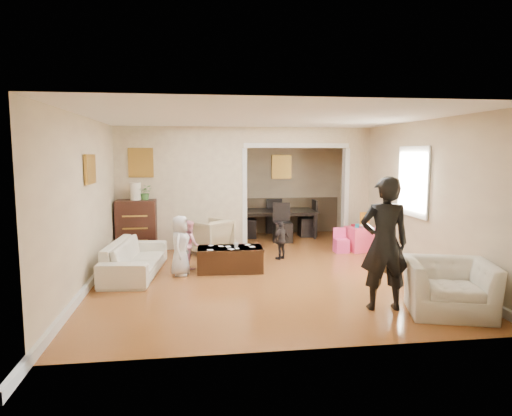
{
  "coord_description": "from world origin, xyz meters",
  "views": [
    {
      "loc": [
        -1.11,
        -7.9,
        2.05
      ],
      "look_at": [
        0.0,
        0.2,
        1.05
      ],
      "focal_mm": 31.65,
      "sensor_mm": 36.0,
      "label": 1
    }
  ],
  "objects": [
    {
      "name": "framed_art_sofa_wall",
      "position": [
        -2.71,
        -0.6,
        1.8
      ],
      "size": [
        0.03,
        0.55,
        0.4
      ],
      "primitive_type": "cube",
      "color": "brown"
    },
    {
      "name": "child_toddler",
      "position": [
        0.54,
        0.53,
        0.37
      ],
      "size": [
        0.46,
        0.41,
        0.75
      ],
      "primitive_type": "imported",
      "rotation": [
        0.0,
        0.0,
        -2.5
      ],
      "color": "black",
      "rests_on": "ground"
    },
    {
      "name": "coffee_table",
      "position": [
        -0.51,
        -0.22,
        0.21
      ],
      "size": [
        1.15,
        0.62,
        0.42
      ],
      "primitive_type": "cube",
      "rotation": [
        0.0,
        0.0,
        -0.05
      ],
      "color": "#372211",
      "rests_on": "ground"
    },
    {
      "name": "armchair_front",
      "position": [
        2.1,
        -2.67,
        0.34
      ],
      "size": [
        1.26,
        1.17,
        0.68
      ],
      "primitive_type": "imported",
      "rotation": [
        0.0,
        0.0,
        -0.29
      ],
      "color": "beige",
      "rests_on": "ground"
    },
    {
      "name": "partition_right",
      "position": [
        2.48,
        1.8,
        1.3
      ],
      "size": [
        0.55,
        0.18,
        2.6
      ],
      "primitive_type": "cube",
      "color": "beige",
      "rests_on": "ground"
    },
    {
      "name": "sofa",
      "position": [
        -2.13,
        -0.23,
        0.29
      ],
      "size": [
        0.95,
        2.02,
        0.57
      ],
      "primitive_type": "imported",
      "rotation": [
        0.0,
        0.0,
        1.47
      ],
      "color": "beige",
      "rests_on": "ground"
    },
    {
      "name": "window_pane",
      "position": [
        2.73,
        -0.4,
        1.55
      ],
      "size": [
        0.03,
        0.95,
        1.1
      ],
      "primitive_type": "cube",
      "color": "white",
      "rests_on": "ground"
    },
    {
      "name": "cereal_box",
      "position": [
        2.46,
        1.16,
        0.65
      ],
      "size": [
        0.21,
        0.09,
        0.3
      ],
      "primitive_type": "cube",
      "rotation": [
        0.0,
        0.0,
        0.13
      ],
      "color": "yellow",
      "rests_on": "play_table"
    },
    {
      "name": "framed_art_partition",
      "position": [
        -2.2,
        1.7,
        1.85
      ],
      "size": [
        0.45,
        0.03,
        0.55
      ],
      "primitive_type": "cube",
      "color": "brown",
      "rests_on": "partition_left"
    },
    {
      "name": "partition_left",
      "position": [
        -1.38,
        1.8,
        1.3
      ],
      "size": [
        2.75,
        0.18,
        2.6
      ],
      "primitive_type": "cube",
      "color": "beige",
      "rests_on": "ground"
    },
    {
      "name": "adult_person",
      "position": [
        1.33,
        -2.42,
        0.88
      ],
      "size": [
        0.68,
        0.48,
        1.76
      ],
      "primitive_type": "imported",
      "rotation": [
        0.0,
        0.0,
        3.04
      ],
      "color": "black",
      "rests_on": "ground"
    },
    {
      "name": "dining_table",
      "position": [
        0.9,
        2.84,
        0.33
      ],
      "size": [
        1.86,
        1.04,
        0.65
      ],
      "primitive_type": "imported",
      "rotation": [
        0.0,
        0.0,
        -0.0
      ],
      "color": "black",
      "rests_on": "ground"
    },
    {
      "name": "dresser",
      "position": [
        -2.3,
        1.48,
        0.55
      ],
      "size": [
        0.8,
        0.45,
        1.1
      ],
      "primitive_type": "cube",
      "color": "black",
      "rests_on": "ground"
    },
    {
      "name": "toy_block",
      "position": [
        2.22,
        1.18,
        0.53
      ],
      "size": [
        0.1,
        0.09,
        0.05
      ],
      "primitive_type": "cube",
      "rotation": [
        0.0,
        0.0,
        0.48
      ],
      "color": "#B51629",
      "rests_on": "play_table"
    },
    {
      "name": "framed_art_alcove",
      "position": [
        1.1,
        3.44,
        1.7
      ],
      "size": [
        0.45,
        0.03,
        0.55
      ],
      "primitive_type": "cube",
      "color": "brown"
    },
    {
      "name": "coffee_cup",
      "position": [
        -0.41,
        -0.27,
        0.46
      ],
      "size": [
        0.1,
        0.1,
        0.09
      ],
      "primitive_type": "imported",
      "rotation": [
        0.0,
        0.0,
        -0.05
      ],
      "color": "silver",
      "rests_on": "coffee_table"
    },
    {
      "name": "play_table",
      "position": [
        2.34,
        1.06,
        0.25
      ],
      "size": [
        0.58,
        0.58,
        0.5
      ],
      "primitive_type": "cube",
      "rotation": [
        0.0,
        0.0,
        0.13
      ],
      "color": "#FF4371",
      "rests_on": "ground"
    },
    {
      "name": "child_kneel_a",
      "position": [
        -1.36,
        -0.37,
        0.51
      ],
      "size": [
        0.43,
        0.56,
        1.01
      ],
      "primitive_type": "imported",
      "rotation": [
        0.0,
        0.0,
        1.34
      ],
      "color": "silver",
      "rests_on": "ground"
    },
    {
      "name": "potted_plant",
      "position": [
        -2.1,
        1.48,
        1.25
      ],
      "size": [
        0.28,
        0.24,
        0.31
      ],
      "primitive_type": "imported",
      "color": "#3F7835",
      "rests_on": "dresser"
    },
    {
      "name": "craft_papers",
      "position": [
        -0.51,
        -0.22,
        0.42
      ],
      "size": [
        0.84,
        0.49,
        0.0
      ],
      "color": "white",
      "rests_on": "coffee_table"
    },
    {
      "name": "floor",
      "position": [
        0.0,
        0.0,
        0.0
      ],
      "size": [
        7.0,
        7.0,
        0.0
      ],
      "primitive_type": "plane",
      "color": "#AA5F2C",
      "rests_on": "ground"
    },
    {
      "name": "play_bowl",
      "position": [
        2.39,
        0.94,
        0.53
      ],
      "size": [
        0.26,
        0.26,
        0.06
      ],
      "primitive_type": "imported",
      "rotation": [
        0.0,
        0.0,
        0.13
      ],
      "color": "white",
      "rests_on": "play_table"
    },
    {
      "name": "armchair_back",
      "position": [
        -0.82,
        1.24,
        0.35
      ],
      "size": [
        1.08,
        1.08,
        0.7
      ],
      "primitive_type": "imported",
      "rotation": [
        0.0,
        0.0,
        3.91
      ],
      "color": "tan",
      "rests_on": "ground"
    },
    {
      "name": "partition_header",
      "position": [
        1.1,
        1.8,
        2.42
      ],
      "size": [
        2.22,
        0.18,
        0.35
      ],
      "primitive_type": "cube",
      "color": "beige",
      "rests_on": "partition_right"
    },
    {
      "name": "table_lamp",
      "position": [
        -2.3,
        1.48,
        1.28
      ],
      "size": [
        0.22,
        0.22,
        0.36
      ],
      "primitive_type": "cylinder",
      "color": "#FFEECF",
      "rests_on": "dresser"
    },
    {
      "name": "child_kneel_b",
      "position": [
        -1.21,
        0.08,
        0.43
      ],
      "size": [
        0.44,
        0.5,
        0.86
      ],
      "primitive_type": "imported",
      "rotation": [
        0.0,
        0.0,
        1.87
      ],
      "color": "pink",
      "rests_on": "ground"
    },
    {
      "name": "cyan_cup",
      "position": [
        2.24,
        1.01,
        0.54
      ],
      "size": [
        0.08,
        0.08,
        0.08
      ],
      "primitive_type": "cylinder",
      "color": "teal",
      "rests_on": "play_table"
    }
  ]
}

